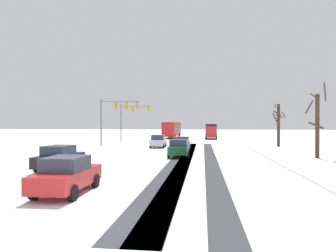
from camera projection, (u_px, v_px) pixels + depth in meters
ground_plane at (75, 222)px, 9.09m from camera, size 300.00×300.00×0.00m
wheel_track_left_lane at (178, 158)px, 26.21m from camera, size 1.00×38.38×0.01m
wheel_track_right_lane at (186, 158)px, 26.13m from camera, size 1.07×38.38×0.01m
wheel_track_center at (210, 158)px, 25.87m from camera, size 1.05×38.38×0.01m
wheel_track_oncoming at (186, 158)px, 26.12m from camera, size 1.00×38.38×0.01m
sidewalk_kerb_right at (300, 162)px, 23.32m from camera, size 4.00×38.38×0.12m
traffic_signal_far_left at (131, 115)px, 50.68m from camera, size 5.18×0.40×6.50m
traffic_signal_near_left at (116, 111)px, 40.55m from camera, size 5.52×0.59×6.50m
car_silver_lead at (158, 141)px, 37.96m from camera, size 1.92×4.14×1.62m
car_blue_second at (182, 144)px, 32.51m from camera, size 1.91×4.14×1.62m
car_dark_green_third at (179, 148)px, 27.17m from camera, size 1.86×4.11×1.62m
car_black_fourth at (60, 158)px, 19.42m from camera, size 1.93×4.15×1.62m
car_red_fifth at (67, 175)px, 12.90m from camera, size 1.88×4.13×1.62m
bus_oncoming at (172, 129)px, 63.70m from camera, size 3.08×11.11×3.38m
box_truck_delivery at (211, 131)px, 59.82m from camera, size 2.52×7.48×3.02m
bare_tree_sidewalk_mid at (317, 124)px, 26.28m from camera, size 1.96×1.98×6.66m
bare_tree_sidewalk_far at (278, 124)px, 39.49m from camera, size 1.79×1.55×5.79m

